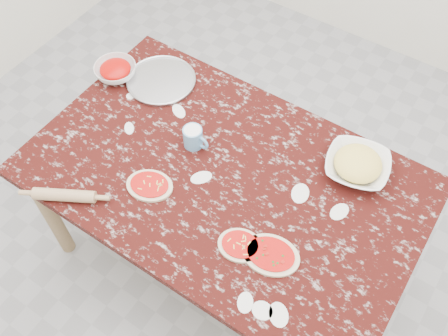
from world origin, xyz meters
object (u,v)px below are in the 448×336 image
at_px(sauce_bowl, 116,71).
at_px(cheese_bowl, 357,166).
at_px(pizza_tray, 161,81).
at_px(flour_mug, 194,137).
at_px(rolling_pin, 64,195).
at_px(worktable, 224,186).

distance_m(sauce_bowl, cheese_bowl, 1.18).
relative_size(pizza_tray, flour_mug, 2.58).
bearing_deg(pizza_tray, cheese_bowl, 2.17).
bearing_deg(rolling_pin, cheese_bowl, 40.22).
distance_m(worktable, pizza_tray, 0.62).
bearing_deg(cheese_bowl, worktable, -144.02).
relative_size(worktable, pizza_tray, 5.04).
bearing_deg(cheese_bowl, rolling_pin, -139.78).
xyz_separation_m(sauce_bowl, rolling_pin, (0.28, -0.63, -0.01)).
distance_m(worktable, sauce_bowl, 0.77).
height_order(worktable, flour_mug, flour_mug).
distance_m(pizza_tray, cheese_bowl, 0.98).
xyz_separation_m(sauce_bowl, cheese_bowl, (1.18, 0.12, 0.00)).
relative_size(pizza_tray, sauce_bowl, 1.62).
height_order(pizza_tray, flour_mug, flour_mug).
distance_m(worktable, cheese_bowl, 0.55).
relative_size(flour_mug, rolling_pin, 0.50).
height_order(pizza_tray, cheese_bowl, cheese_bowl).
bearing_deg(rolling_pin, worktable, 43.82).
distance_m(pizza_tray, flour_mug, 0.41).
bearing_deg(pizza_tray, rolling_pin, -83.53).
bearing_deg(sauce_bowl, cheese_bowl, 5.95).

